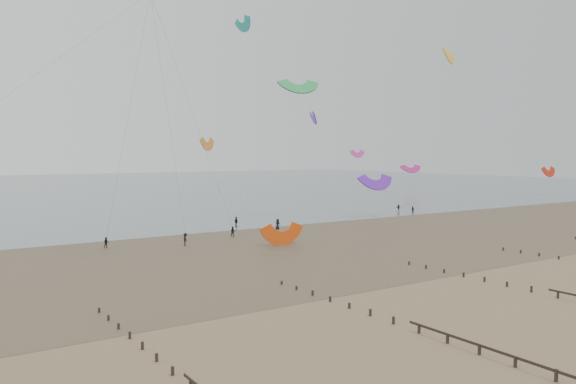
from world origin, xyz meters
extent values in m
plane|color=brown|center=(0.00, 0.00, 0.00)|extent=(500.00, 500.00, 0.00)
plane|color=#475654|center=(0.00, 200.00, 0.03)|extent=(500.00, 500.00, 0.00)
plane|color=#473A28|center=(0.00, 35.00, 0.01)|extent=(500.00, 500.00, 0.00)
ellipsoid|color=slate|center=(-18.00, 22.00, 0.01)|extent=(23.60, 14.36, 0.01)
ellipsoid|color=slate|center=(12.00, 38.00, 0.01)|extent=(33.64, 18.32, 0.01)
ellipsoid|color=slate|center=(45.00, 30.00, 0.01)|extent=(19.65, 13.67, 0.01)
cube|color=black|center=(-32.00, -3.79, 0.26)|extent=(0.16, 0.16, 0.62)
cube|color=black|center=(-32.00, -1.16, 0.25)|extent=(0.16, 0.16, 0.59)
cube|color=black|center=(-32.00, 1.47, 0.23)|extent=(0.16, 0.16, 0.57)
cube|color=black|center=(-32.00, 4.11, 0.22)|extent=(0.16, 0.16, 0.54)
cube|color=black|center=(-32.00, 6.74, 0.20)|extent=(0.16, 0.16, 0.51)
cube|color=black|center=(-32.00, 9.37, 0.19)|extent=(0.16, 0.16, 0.48)
cube|color=black|center=(-32.00, 12.00, 0.17)|extent=(0.16, 0.16, 0.45)
cube|color=black|center=(-14.00, -16.95, 0.33)|extent=(0.16, 0.16, 0.77)
cube|color=black|center=(-14.00, -14.32, 0.32)|extent=(0.16, 0.16, 0.74)
cube|color=black|center=(-14.00, -11.68, 0.31)|extent=(0.16, 0.16, 0.71)
cube|color=black|center=(-14.00, -9.05, 0.29)|extent=(0.16, 0.16, 0.68)
cube|color=black|center=(-14.00, -6.42, 0.28)|extent=(0.16, 0.16, 0.65)
cube|color=black|center=(-14.00, -3.79, 0.26)|extent=(0.16, 0.16, 0.62)
cube|color=black|center=(-14.00, -1.16, 0.25)|extent=(0.16, 0.16, 0.59)
cube|color=black|center=(-14.00, 1.47, 0.23)|extent=(0.16, 0.16, 0.57)
cube|color=black|center=(-14.00, 4.11, 0.22)|extent=(0.16, 0.16, 0.54)
cube|color=black|center=(-14.00, 6.74, 0.20)|extent=(0.16, 0.16, 0.51)
cube|color=black|center=(-14.00, 9.37, 0.19)|extent=(0.16, 0.16, 0.48)
cube|color=black|center=(-14.00, 12.00, 0.17)|extent=(0.16, 0.16, 0.45)
cube|color=black|center=(4.00, -6.42, 0.28)|extent=(0.16, 0.16, 0.65)
cube|color=black|center=(4.00, -3.79, 0.26)|extent=(0.16, 0.16, 0.62)
cube|color=black|center=(4.00, -1.16, 0.25)|extent=(0.16, 0.16, 0.59)
cube|color=black|center=(4.00, 1.47, 0.23)|extent=(0.16, 0.16, 0.57)
cube|color=black|center=(4.00, 4.11, 0.22)|extent=(0.16, 0.16, 0.54)
cube|color=black|center=(4.00, 6.74, 0.20)|extent=(0.16, 0.16, 0.51)
cube|color=black|center=(4.00, 9.37, 0.19)|extent=(0.16, 0.16, 0.48)
cube|color=black|center=(4.00, 12.00, 0.17)|extent=(0.16, 0.16, 0.45)
cube|color=black|center=(22.00, 4.11, 0.22)|extent=(0.16, 0.16, 0.54)
cube|color=black|center=(22.00, 6.74, 0.20)|extent=(0.16, 0.16, 0.51)
cube|color=black|center=(22.00, 9.37, 0.19)|extent=(0.16, 0.16, 0.48)
cube|color=black|center=(22.00, 12.00, 0.17)|extent=(0.16, 0.16, 0.45)
cube|color=black|center=(40.00, 12.00, 0.17)|extent=(0.16, 0.16, 0.45)
imported|color=black|center=(-12.39, 39.67, 0.92)|extent=(1.26, 1.36, 1.85)
imported|color=black|center=(48.49, 58.45, 0.75)|extent=(1.43, 0.60, 1.50)
imported|color=black|center=(3.62, 54.01, 0.94)|extent=(0.46, 1.10, 1.87)
imported|color=black|center=(8.06, 47.12, 0.93)|extent=(0.95, 1.08, 1.86)
imported|color=black|center=(-22.37, 43.88, 0.77)|extent=(0.81, 0.66, 1.55)
imported|color=black|center=(46.86, 52.49, 0.81)|extent=(0.81, 0.93, 1.63)
imported|color=black|center=(-2.72, 43.40, 0.85)|extent=(1.00, 0.89, 1.70)
camera|label=1|loc=(-44.30, -34.53, 13.08)|focal=35.00mm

